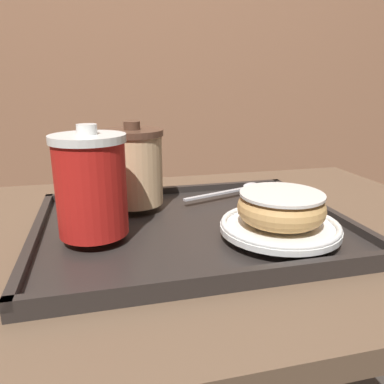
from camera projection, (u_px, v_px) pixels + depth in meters
The scene contains 8 objects.
wall_behind at pixel (128, 20), 1.50m from camera, with size 8.00×0.05×2.40m.
cafe_table at pixel (196, 312), 0.65m from camera, with size 0.95×0.65×0.74m.
serving_tray at pixel (192, 227), 0.58m from camera, with size 0.47×0.36×0.02m.
coffee_cup_front at pixel (91, 185), 0.49m from camera, with size 0.10×0.10×0.15m.
coffee_cup_rear at pixel (134, 166), 0.62m from camera, with size 0.10×0.10×0.14m.
plate_with_chocolate_donut at pixel (280, 226), 0.52m from camera, with size 0.17×0.17×0.01m.
donut_chocolate_glazed at pixel (281, 207), 0.51m from camera, with size 0.12×0.12×0.04m.
spoon at pixel (240, 188), 0.71m from camera, with size 0.17×0.07×0.01m.
Camera 1 is at (-0.14, -0.55, 0.96)m, focal length 35.00 mm.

